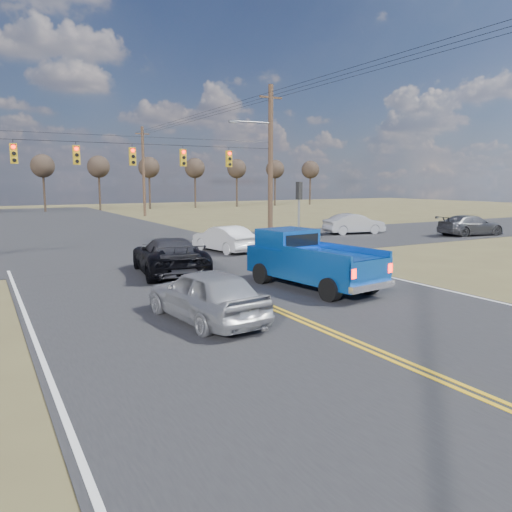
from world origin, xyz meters
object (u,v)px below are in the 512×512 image
black_suv (169,256)px  cross_car_east_near (354,224)px  cross_car_east_far (470,225)px  pickup_truck (310,261)px  dgrey_car_queue (169,256)px  white_car_queue (224,239)px  silver_suv (206,294)px

black_suv → cross_car_east_near: (17.67, 8.85, -0.00)m
cross_car_east_near → cross_car_east_far: size_ratio=0.90×
pickup_truck → cross_car_east_far: size_ratio=1.14×
black_suv → dgrey_car_queue: 0.03m
white_car_queue → dgrey_car_queue: bearing=36.4°
pickup_truck → dgrey_car_queue: size_ratio=1.07×
black_suv → cross_car_east_near: size_ratio=1.19×
cross_car_east_near → cross_car_east_far: 8.36m
pickup_truck → silver_suv: pickup_truck is taller
white_car_queue → cross_car_east_near: size_ratio=0.96×
white_car_queue → cross_car_east_far: cross_car_east_far is taller
silver_suv → black_suv: size_ratio=0.82×
white_car_queue → pickup_truck: bearing=73.4°
black_suv → cross_car_east_near: black_suv is taller
pickup_truck → black_suv: (-3.57, 5.27, -0.26)m
silver_suv → white_car_queue: 14.10m
silver_suv → cross_car_east_far: 28.33m
black_suv → white_car_queue: size_ratio=1.24×
cross_car_east_far → black_suv: bearing=105.9°
dgrey_car_queue → white_car_queue: bearing=-125.9°
pickup_truck → dgrey_car_queue: bearing=116.3°
black_suv → cross_car_east_far: black_suv is taller
black_suv → cross_car_east_far: 24.68m
silver_suv → dgrey_car_queue: 7.65m
white_car_queue → silver_suv: bearing=53.5°
pickup_truck → cross_car_east_far: bearing=15.8°
cross_car_east_near → cross_car_east_far: cross_car_east_near is taller
white_car_queue → cross_car_east_near: (12.70, 3.86, 0.03)m
black_suv → white_car_queue: 7.05m
cross_car_east_far → dgrey_car_queue: bearing=106.0°
pickup_truck → silver_suv: bearing=-164.5°
pickup_truck → cross_car_east_far: pickup_truck is taller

